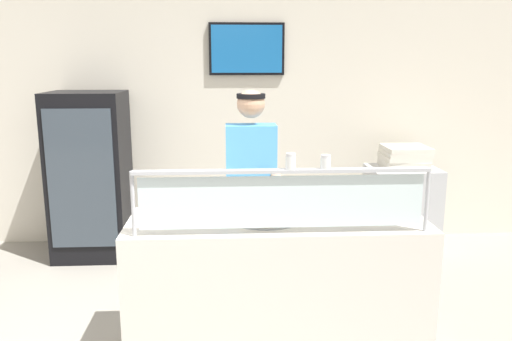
{
  "coord_description": "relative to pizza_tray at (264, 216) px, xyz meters",
  "views": [
    {
      "loc": [
        0.66,
        -2.84,
        1.96
      ],
      "look_at": [
        0.84,
        0.37,
        1.27
      ],
      "focal_mm": 35.75,
      "sensor_mm": 36.0,
      "label": 1
    }
  ],
  "objects": [
    {
      "name": "serving_counter",
      "position": [
        0.09,
        -0.03,
        -0.49
      ],
      "size": [
        1.95,
        0.68,
        0.95
      ],
      "primitive_type": "cube",
      "color": "silver",
      "rests_on": "ground"
    },
    {
      "name": "pepper_flake_shaker",
      "position": [
        0.34,
        -0.31,
        0.42
      ],
      "size": [
        0.06,
        0.06,
        0.08
      ],
      "color": "white",
      "rests_on": "sneeze_guard"
    },
    {
      "name": "shop_rear_unit",
      "position": [
        0.08,
        2.33,
        0.39
      ],
      "size": [
        6.35,
        0.13,
        2.7
      ],
      "color": "silver",
      "rests_on": "ground"
    },
    {
      "name": "sneeze_guard",
      "position": [
        0.09,
        -0.31,
        0.24
      ],
      "size": [
        1.78,
        0.06,
        0.4
      ],
      "color": "#B2B5BC",
      "rests_on": "serving_counter"
    },
    {
      "name": "pizza_server",
      "position": [
        -0.05,
        -0.02,
        0.02
      ],
      "size": [
        0.09,
        0.28,
        0.01
      ],
      "primitive_type": "cube",
      "rotation": [
        0.0,
        0.0,
        0.04
      ],
      "color": "#ADAFB7",
      "rests_on": "pizza_tray"
    },
    {
      "name": "prep_shelf",
      "position": [
        1.58,
        1.85,
        -0.52
      ],
      "size": [
        0.7,
        0.55,
        0.89
      ],
      "primitive_type": "cube",
      "color": "#B7BABF",
      "rests_on": "ground"
    },
    {
      "name": "pizza_box_stack",
      "position": [
        1.58,
        1.85,
        0.03
      ],
      "size": [
        0.46,
        0.46,
        0.22
      ],
      "color": "silver",
      "rests_on": "prep_shelf"
    },
    {
      "name": "worker_figure",
      "position": [
        -0.05,
        0.58,
        0.04
      ],
      "size": [
        0.41,
        0.5,
        1.76
      ],
      "color": "#23232D",
      "rests_on": "ground"
    },
    {
      "name": "parmesan_shaker",
      "position": [
        0.13,
        -0.31,
        0.42
      ],
      "size": [
        0.06,
        0.06,
        0.09
      ],
      "color": "white",
      "rests_on": "sneeze_guard"
    },
    {
      "name": "ground_plane",
      "position": [
        0.09,
        0.63,
        -0.97
      ],
      "size": [
        12.0,
        12.0,
        0.0
      ],
      "primitive_type": "plane",
      "color": "gray",
      "rests_on": "ground"
    },
    {
      "name": "drink_fridge",
      "position": [
        -1.62,
        1.89,
        -0.13
      ],
      "size": [
        0.73,
        0.67,
        1.67
      ],
      "color": "black",
      "rests_on": "ground"
    },
    {
      "name": "pizza_tray",
      "position": [
        0.0,
        0.0,
        0.0
      ],
      "size": [
        0.49,
        0.49,
        0.04
      ],
      "color": "#9EA0A8",
      "rests_on": "serving_counter"
    }
  ]
}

